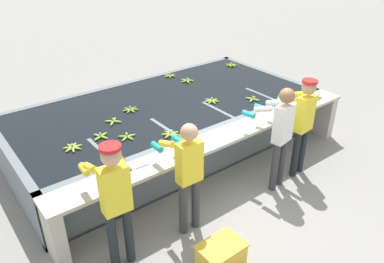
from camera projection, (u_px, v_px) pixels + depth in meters
name	position (u px, v px, depth m)	size (l,w,h in m)	color
ground_plane	(230.00, 189.00, 5.86)	(80.00, 80.00, 0.00)	gray
wash_tank	(166.00, 124.00, 6.90)	(5.47, 2.68, 0.85)	slate
work_ledge	(222.00, 148.00, 5.72)	(5.47, 0.45, 0.85)	#B7B2A3
worker_0	(115.00, 195.00, 4.10)	(0.44, 0.73, 1.66)	#1E2328
worker_1	(188.00, 169.00, 4.66)	(0.42, 0.71, 1.59)	#38383D
worker_2	(280.00, 130.00, 5.47)	(0.48, 0.74, 1.66)	#38383D
worker_3	(302.00, 119.00, 5.80)	(0.45, 0.73, 1.64)	#1E2328
banana_bunch_floating_0	(253.00, 99.00, 6.78)	(0.27, 0.27, 0.08)	#93BC3D
banana_bunch_floating_1	(170.00, 134.00, 5.62)	(0.28, 0.28, 0.08)	#8CB738
banana_bunch_floating_2	(232.00, 65.00, 8.50)	(0.28, 0.28, 0.08)	#7FAD33
banana_bunch_floating_3	(130.00, 110.00, 6.39)	(0.28, 0.27, 0.08)	#75A333
banana_bunch_floating_4	(127.00, 137.00, 5.54)	(0.27, 0.28, 0.08)	#8CB738
banana_bunch_floating_5	(170.00, 76.00, 7.88)	(0.28, 0.26, 0.08)	#8CB738
banana_bunch_floating_6	(113.00, 121.00, 5.99)	(0.23, 0.23, 0.08)	#9EC642
banana_bunch_floating_7	(73.00, 148.00, 5.27)	(0.28, 0.28, 0.08)	#9EC642
banana_bunch_floating_8	(212.00, 101.00, 6.72)	(0.27, 0.28, 0.08)	#93BC3D
banana_bunch_floating_9	(101.00, 136.00, 5.55)	(0.27, 0.27, 0.08)	#9EC642
banana_bunch_floating_10	(187.00, 81.00, 7.62)	(0.26, 0.28, 0.08)	#9EC642
banana_bunch_ledge_0	(314.00, 97.00, 6.86)	(0.27, 0.28, 0.08)	#75A333
banana_bunch_ledge_1	(283.00, 109.00, 6.38)	(0.28, 0.28, 0.08)	#8CB738
knife_0	(133.00, 169.00, 4.81)	(0.35, 0.05, 0.02)	silver
crate	(221.00, 255.00, 4.45)	(0.55, 0.39, 0.32)	gold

